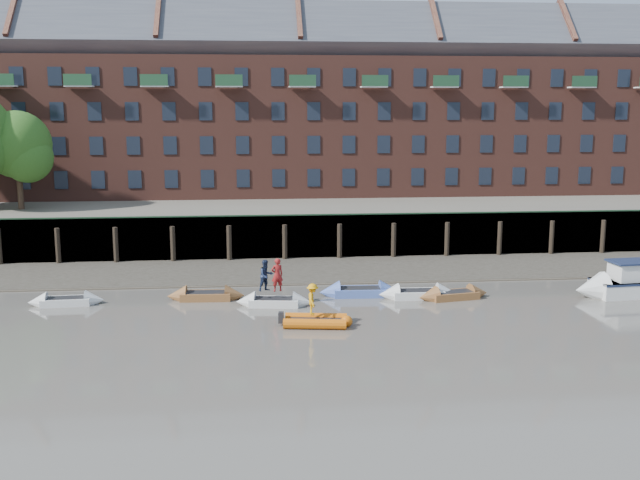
{
  "coord_description": "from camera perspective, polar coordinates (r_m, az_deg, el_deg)",
  "views": [
    {
      "loc": [
        -4.46,
        -31.49,
        11.06
      ],
      "look_at": [
        -0.36,
        12.0,
        3.2
      ],
      "focal_mm": 42.0,
      "sensor_mm": 36.0,
      "label": 1
    }
  ],
  "objects": [
    {
      "name": "apartment_terrace",
      "position": [
        68.65,
        -1.7,
        11.67
      ],
      "size": [
        80.6,
        15.56,
        20.98
      ],
      "color": "brown",
      "rests_on": "bank_terrace"
    },
    {
      "name": "mud_band",
      "position": [
        47.61,
        0.13,
        -3.23
      ],
      "size": [
        110.0,
        1.6,
        0.1
      ],
      "primitive_type": "cube",
      "color": "#4C4336",
      "rests_on": "ground"
    },
    {
      "name": "rowboat_6",
      "position": [
        44.22,
        10.14,
        -4.15
      ],
      "size": [
        4.5,
        2.08,
        1.26
      ],
      "rotation": [
        0.0,
        0.0,
        0.2
      ],
      "color": "brown",
      "rests_on": "ground"
    },
    {
      "name": "rowboat_3",
      "position": [
        42.11,
        -3.51,
        -4.74
      ],
      "size": [
        4.41,
        1.79,
        1.24
      ],
      "rotation": [
        0.0,
        0.0,
        -0.13
      ],
      "color": "silver",
      "rests_on": "ground"
    },
    {
      "name": "rowboat_0",
      "position": [
        44.59,
        -18.78,
        -4.44
      ],
      "size": [
        4.22,
        1.47,
        1.2
      ],
      "rotation": [
        0.0,
        0.0,
        0.07
      ],
      "color": "silver",
      "rests_on": "ground"
    },
    {
      "name": "river_wall",
      "position": [
        54.88,
        -0.65,
        0.27
      ],
      "size": [
        110.0,
        1.23,
        3.3
      ],
      "color": "#2D2A26",
      "rests_on": "ground"
    },
    {
      "name": "rib_tender",
      "position": [
        38.29,
        -0.13,
        -6.18
      ],
      "size": [
        3.56,
        2.08,
        0.6
      ],
      "rotation": [
        0.0,
        0.0,
        -0.15
      ],
      "color": "#CD5F0D",
      "rests_on": "ground"
    },
    {
      "name": "person_rower_b",
      "position": [
        41.87,
        -4.14,
        -2.71
      ],
      "size": [
        1.09,
        1.02,
        1.78
      ],
      "primitive_type": "imported",
      "rotation": [
        0.0,
        0.0,
        0.53
      ],
      "color": "#19233F",
      "rests_on": "rowboat_3"
    },
    {
      "name": "foreshore",
      "position": [
        50.91,
        -0.24,
        -2.35
      ],
      "size": [
        110.0,
        8.0,
        0.5
      ],
      "primitive_type": "cube",
      "color": "#3D382F",
      "rests_on": "ground"
    },
    {
      "name": "person_rib_crew",
      "position": [
        38.07,
        -0.57,
        -4.54
      ],
      "size": [
        0.65,
        1.08,
        1.62
      ],
      "primitive_type": "imported",
      "rotation": [
        0.0,
        0.0,
        1.52
      ],
      "color": "orange",
      "rests_on": "rib_tender"
    },
    {
      "name": "rowboat_5",
      "position": [
        44.11,
        7.48,
        -4.09
      ],
      "size": [
        4.63,
        1.44,
        1.34
      ],
      "rotation": [
        0.0,
        0.0,
        -0.02
      ],
      "color": "silver",
      "rests_on": "ground"
    },
    {
      "name": "rowboat_4",
      "position": [
        44.27,
        3.04,
        -3.96
      ],
      "size": [
        4.81,
        1.51,
        1.38
      ],
      "rotation": [
        0.0,
        0.0,
        -0.03
      ],
      "color": "#4B65B3",
      "rests_on": "ground"
    },
    {
      "name": "bank_terrace",
      "position": [
        68.3,
        -1.6,
        2.23
      ],
      "size": [
        110.0,
        28.0,
        3.2
      ],
      "primitive_type": "cube",
      "color": "#5E594D",
      "rests_on": "ground"
    },
    {
      "name": "motor_launch",
      "position": [
        47.47,
        21.89,
        -3.18
      ],
      "size": [
        6.63,
        2.67,
        2.67
      ],
      "rotation": [
        0.0,
        0.0,
        3.23
      ],
      "color": "silver",
      "rests_on": "ground"
    },
    {
      "name": "rowboat_2",
      "position": [
        43.85,
        -8.69,
        -4.22
      ],
      "size": [
        4.5,
        1.46,
        1.29
      ],
      "rotation": [
        0.0,
        0.0,
        -0.04
      ],
      "color": "brown",
      "rests_on": "ground"
    },
    {
      "name": "ground",
      "position": [
        33.67,
        2.55,
        -8.99
      ],
      "size": [
        220.0,
        220.0,
        0.0
      ],
      "primitive_type": "plane",
      "color": "#5E5A52",
      "rests_on": "ground"
    },
    {
      "name": "person_rower_a",
      "position": [
        41.77,
        -3.28,
        -2.66
      ],
      "size": [
        0.78,
        0.62,
        1.87
      ],
      "primitive_type": "imported",
      "rotation": [
        0.0,
        0.0,
        3.42
      ],
      "color": "maroon",
      "rests_on": "rowboat_3"
    }
  ]
}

